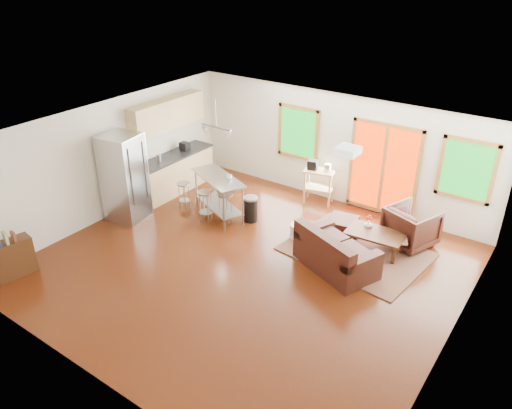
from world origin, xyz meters
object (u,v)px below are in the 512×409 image
Objects in this scene: ottoman at (342,227)px; island at (218,189)px; armchair at (411,225)px; kitchen_cart at (319,175)px; refrigerator at (125,177)px; loveseat at (335,254)px; coffee_table at (375,235)px; rug at (356,252)px.

island is (-2.68, -0.81, 0.46)m from ottoman.
kitchen_cart reaches higher than armchair.
refrigerator is at bearing 44.96° from armchair.
loveseat reaches higher than coffee_table.
ottoman is 1.65m from kitchen_cart.
rug is 5.19m from refrigerator.
armchair reaches higher than coffee_table.
rug is at bearing 104.45° from loveseat.
loveseat is 0.90× the size of refrigerator.
island reaches higher than loveseat.
kitchen_cart is at bearing 147.71° from coffee_table.
loveseat is 1.07m from coffee_table.
ottoman is at bearing 16.84° from island.
refrigerator is 2.06m from island.
rug is 1.27m from armchair.
armchair is 2.54m from kitchen_cart.
loveseat is 3.01× the size of ottoman.
armchair is at bearing 56.35° from coffee_table.
rug is at bearing -141.65° from coffee_table.
refrigerator reaches higher than rug.
coffee_table is at bearing -15.36° from ottoman.
loveseat is 1.31m from ottoman.
armchair is 0.46× the size of refrigerator.
coffee_table is (0.38, 0.99, 0.06)m from loveseat.
rug is 4.48× the size of ottoman.
armchair is (0.47, 0.70, 0.07)m from coffee_table.
armchair reaches higher than loveseat.
coffee_table is 0.85m from armchair.
loveseat is at bearing 0.10° from refrigerator.
kitchen_cart is (-1.62, 2.25, 0.40)m from loveseat.
coffee_table is 0.88m from ottoman.
rug is at bearing 71.70° from armchair.
refrigerator is (-5.59, -2.53, 0.52)m from armchair.
rug is 0.84m from loveseat.
loveseat is 1.66× the size of kitchen_cart.
coffee_table is 1.97× the size of ottoman.
refrigerator is at bearing -154.48° from ottoman.
island is at bearing -170.54° from coffee_table.
loveseat is 2.80m from kitchen_cart.
ottoman is at bearing -41.50° from kitchen_cart.
ottoman is (-1.29, -0.48, -0.26)m from armchair.
ottoman is (-0.55, 0.45, 0.18)m from rug.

